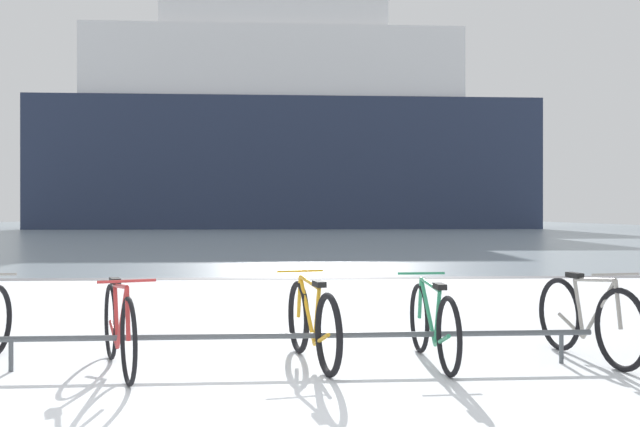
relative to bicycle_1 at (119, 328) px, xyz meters
name	(u,v)px	position (x,y,z in m)	size (l,w,h in m)	color
ground	(276,230)	(0.71, 52.45, -0.42)	(80.00, 132.00, 0.08)	silver
bike_rack	(294,337)	(1.51, 0.09, -0.11)	(5.40, 0.16, 0.31)	#4C5156
bicycle_1	(119,328)	(0.00, 0.00, 0.00)	(0.72, 1.69, 0.83)	black
bicycle_2	(312,323)	(1.67, 0.23, -0.01)	(0.54, 1.71, 0.82)	black
bicycle_3	(433,324)	(2.77, 0.19, -0.02)	(0.46, 1.70, 0.79)	black
bicycle_4	(588,319)	(4.24, 0.26, 0.00)	(0.47, 1.66, 0.84)	black
ferry_ship	(283,133)	(1.28, 56.02, 8.00)	(42.67, 9.25, 24.98)	#232D47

